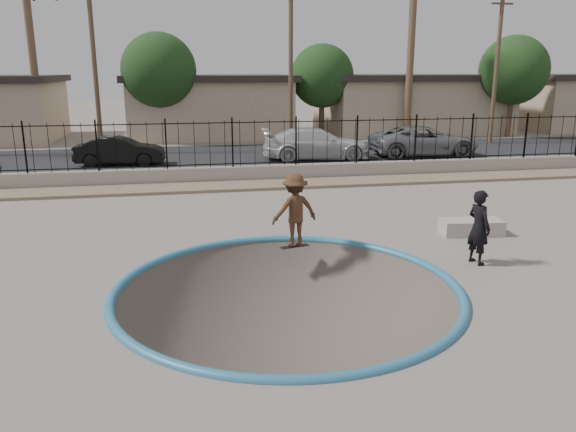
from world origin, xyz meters
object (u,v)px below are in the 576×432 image
(concrete_ledge, at_px, (471,227))
(car_b, at_px, (120,151))
(skateboard, at_px, (295,246))
(skater, at_px, (295,214))
(videographer, at_px, (479,227))
(car_c, at_px, (316,144))
(car_d, at_px, (424,141))

(concrete_ledge, distance_m, car_b, 16.63)
(skateboard, relative_size, car_b, 0.19)
(skater, xyz_separation_m, videographer, (3.84, -1.84, -0.03))
(skateboard, xyz_separation_m, car_c, (3.79, 13.35, 0.74))
(car_c, bearing_deg, videographer, -174.92)
(car_c, relative_size, car_d, 0.96)
(skater, height_order, car_d, skater)
(skater, xyz_separation_m, car_d, (9.34, 13.40, -0.10))
(skateboard, relative_size, concrete_ledge, 0.47)
(videographer, height_order, concrete_ledge, videographer)
(videographer, bearing_deg, car_d, -34.23)
(concrete_ledge, xyz_separation_m, car_d, (4.46, 13.09, 0.58))
(car_c, xyz_separation_m, car_d, (5.54, 0.05, -0.00))
(skateboard, relative_size, car_c, 0.14)
(car_b, xyz_separation_m, car_c, (9.15, -0.05, 0.10))
(car_c, distance_m, car_d, 5.55)
(videographer, relative_size, concrete_ledge, 1.06)
(concrete_ledge, relative_size, car_c, 0.31)
(videographer, distance_m, concrete_ledge, 2.47)
(concrete_ledge, bearing_deg, car_b, 128.03)
(skater, bearing_deg, car_d, -136.92)
(car_b, relative_size, car_c, 0.76)
(videographer, height_order, car_c, videographer)
(car_c, bearing_deg, car_d, -84.59)
(skateboard, height_order, videographer, videographer)
(skater, bearing_deg, videographer, 142.39)
(skateboard, distance_m, car_b, 14.45)
(skater, xyz_separation_m, skateboard, (0.00, -0.00, -0.83))
(skater, bearing_deg, car_b, -80.25)
(skater, distance_m, car_b, 14.43)
(car_c, bearing_deg, car_b, 94.58)
(skateboard, relative_size, videographer, 0.44)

